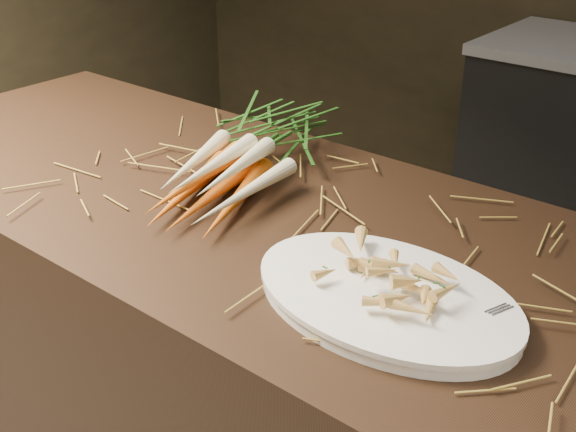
{
  "coord_description": "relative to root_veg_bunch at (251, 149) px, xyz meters",
  "views": [
    {
      "loc": [
        0.56,
        -0.57,
        1.48
      ],
      "look_at": [
        -0.08,
        0.22,
        0.96
      ],
      "focal_mm": 45.0,
      "sensor_mm": 36.0,
      "label": 1
    }
  ],
  "objects": [
    {
      "name": "serving_fork",
      "position": [
        0.6,
        -0.25,
        -0.03
      ],
      "size": [
        0.06,
        0.15,
        0.0
      ],
      "primitive_type": "cube",
      "rotation": [
        0.0,
        0.0,
        -0.35
      ],
      "color": "silver",
      "rests_on": "serving_platter"
    },
    {
      "name": "root_veg_bunch",
      "position": [
        0.0,
        0.0,
        0.0
      ],
      "size": [
        0.32,
        0.58,
        0.1
      ],
      "rotation": [
        0.0,
        0.0,
        0.28
      ],
      "color": "orange",
      "rests_on": "main_counter"
    },
    {
      "name": "straw_bedding",
      "position": [
        0.34,
        -0.11,
        -0.04
      ],
      "size": [
        1.4,
        0.6,
        0.02
      ],
      "primitive_type": null,
      "color": "olive",
      "rests_on": "main_counter"
    },
    {
      "name": "roasted_veg_heap",
      "position": [
        0.46,
        -0.23,
        -0.01
      ],
      "size": [
        0.2,
        0.15,
        0.04
      ],
      "primitive_type": null,
      "rotation": [
        0.0,
        0.0,
        -0.03
      ],
      "color": "#A67A35",
      "rests_on": "serving_platter"
    },
    {
      "name": "serving_platter",
      "position": [
        0.46,
        -0.23,
        -0.04
      ],
      "size": [
        0.41,
        0.28,
        0.02
      ],
      "primitive_type": null,
      "rotation": [
        0.0,
        0.0,
        -0.03
      ],
      "color": "white",
      "rests_on": "main_counter"
    }
  ]
}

